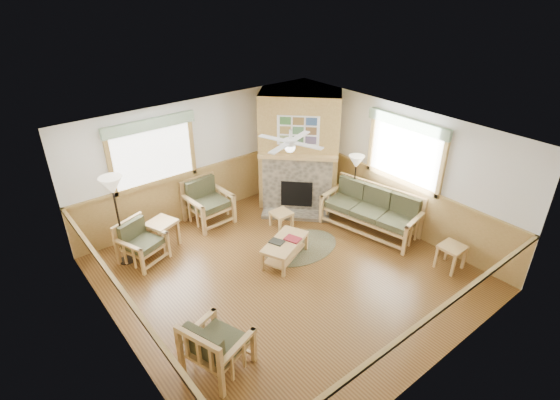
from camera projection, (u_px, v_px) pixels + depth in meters
floor at (287, 274)px, 8.24m from camera, size 6.00×6.00×0.01m
ceiling at (288, 138)px, 6.96m from camera, size 6.00×6.00×0.01m
wall_back at (201, 159)px, 9.66m from camera, size 6.00×0.02×2.70m
wall_front at (437, 304)px, 5.54m from camera, size 6.00×0.02×2.70m
wall_left at (118, 280)px, 5.95m from camera, size 0.02×6.00×2.70m
wall_right at (396, 168)px, 9.25m from camera, size 0.02×6.00×2.70m
wainscot at (287, 249)px, 7.98m from camera, size 6.00×6.00×1.10m
fireplace at (299, 150)px, 10.13m from camera, size 3.11×3.11×2.70m
window_back at (147, 117)px, 8.47m from camera, size 1.90×0.16×1.50m
window_right at (411, 116)px, 8.52m from camera, size 0.16×1.90×1.50m
ceiling_fan at (290, 132)px, 7.35m from camera, size 1.59×1.59×0.36m
sofa at (370, 211)px, 9.36m from camera, size 2.21×1.26×0.95m
armchair_back_left at (142, 243)px, 8.42m from camera, size 0.94×0.94×0.83m
armchair_back_right at (208, 203)px, 9.67m from camera, size 0.93×0.93×0.98m
armchair_left at (217, 344)px, 6.13m from camera, size 1.01×1.01×0.89m
coffee_table at (285, 250)px, 8.54m from camera, size 1.20×0.92×0.43m
end_table_chairs at (163, 234)px, 8.91m from camera, size 0.67×0.66×0.59m
end_table_sofa at (450, 257)px, 8.28m from camera, size 0.45×0.44×0.50m
footstool at (281, 219)px, 9.65m from camera, size 0.41×0.41×0.36m
braided_rug at (302, 247)px, 8.99m from camera, size 1.81×1.81×0.01m
floor_lamp_left at (119, 221)px, 8.16m from camera, size 0.50×0.50×1.83m
floor_lamp_right at (354, 187)px, 9.78m from camera, size 0.45×0.45×1.51m
book_red at (293, 238)px, 8.47m from camera, size 0.31×0.36×0.03m
book_dark at (277, 241)px, 8.39m from camera, size 0.28×0.32×0.03m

